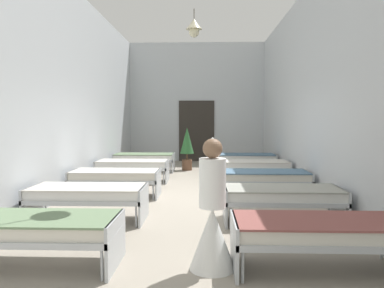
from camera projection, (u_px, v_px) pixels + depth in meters
ground_plane at (189, 199)px, 7.97m from camera, size 5.90×14.24×0.10m
room_shell at (191, 92)px, 9.03m from camera, size 5.70×13.84×4.68m
bed_left_row_0 at (35, 228)px, 4.21m from camera, size 1.90×0.84×0.57m
bed_right_row_0 at (318, 231)px, 4.09m from camera, size 1.90×0.84×0.57m
bed_left_row_1 at (88, 194)px, 6.10m from camera, size 1.90×0.84×0.57m
bed_right_row_1 at (283, 196)px, 5.99m from camera, size 1.90×0.84×0.57m
bed_left_row_2 at (116, 176)px, 8.00m from camera, size 1.90×0.84×0.57m
bed_right_row_2 at (264, 177)px, 7.88m from camera, size 1.90×0.84×0.57m
bed_left_row_3 at (133, 165)px, 9.89m from camera, size 1.90×0.84×0.57m
bed_right_row_3 at (253, 166)px, 9.78m from camera, size 1.90×0.84×0.57m
bed_left_row_4 at (144, 158)px, 11.78m from camera, size 1.90×0.84×0.57m
bed_right_row_4 at (245, 158)px, 11.67m from camera, size 1.90×0.84×0.57m
nurse_near_aisle at (212, 222)px, 4.13m from camera, size 0.52×0.52×1.49m
potted_plant at (187, 145)px, 12.08m from camera, size 0.45×0.45×1.40m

